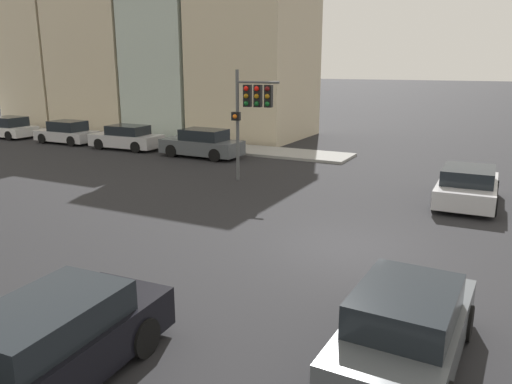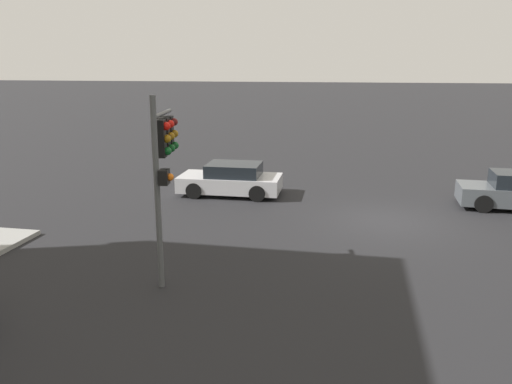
% 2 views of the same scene
% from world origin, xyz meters
% --- Properties ---
extents(ground_plane, '(300.00, 300.00, 0.00)m').
position_xyz_m(ground_plane, '(0.00, 0.00, 0.00)').
color(ground_plane, black).
extents(rowhouse_backdrop, '(7.94, 24.74, 12.27)m').
position_xyz_m(rowhouse_backdrop, '(17.68, 20.47, 5.79)').
color(rowhouse_backdrop, beige).
rests_on(rowhouse_backdrop, ground_plane).
extents(traffic_signal, '(0.79, 1.95, 4.66)m').
position_xyz_m(traffic_signal, '(5.84, 5.98, 3.31)').
color(traffic_signal, '#515456').
rests_on(traffic_signal, ground_plane).
extents(crossing_car_0, '(4.16, 1.92, 1.41)m').
position_xyz_m(crossing_car_0, '(-4.89, -2.45, 0.67)').
color(crossing_car_0, '#4C5156').
rests_on(crossing_car_0, ground_plane).
extents(crossing_car_1, '(4.79, 2.01, 1.42)m').
position_xyz_m(crossing_car_1, '(-8.13, 2.29, 0.68)').
color(crossing_car_1, black).
rests_on(crossing_car_1, ground_plane).
extents(crossing_car_2, '(4.27, 2.11, 1.34)m').
position_xyz_m(crossing_car_2, '(6.26, -2.49, 0.64)').
color(crossing_car_2, '#B7B7BC').
rests_on(crossing_car_2, ground_plane).
extents(parked_car_0, '(1.94, 4.52, 1.51)m').
position_xyz_m(parked_car_0, '(9.74, 11.04, 0.71)').
color(parked_car_0, '#4C5156').
rests_on(parked_car_0, ground_plane).
extents(parked_car_1, '(1.96, 4.34, 1.40)m').
position_xyz_m(parked_car_1, '(9.88, 16.39, 0.67)').
color(parked_car_1, '#B7B7BC').
rests_on(parked_car_1, ground_plane).
extents(parked_car_2, '(1.87, 4.01, 1.41)m').
position_xyz_m(parked_car_2, '(9.94, 21.30, 0.66)').
color(parked_car_2, '#B7B7BC').
rests_on(parked_car_2, ground_plane).
extents(parked_car_3, '(2.06, 3.83, 1.41)m').
position_xyz_m(parked_car_3, '(9.91, 26.74, 0.66)').
color(parked_car_3, silver).
rests_on(parked_car_3, ground_plane).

